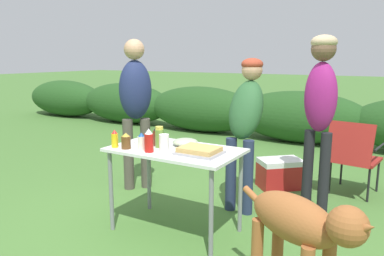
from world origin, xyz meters
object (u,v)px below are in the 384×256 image
at_px(plate_stack, 145,142).
at_px(mixing_bowl, 185,142).
at_px(beer_bottle, 126,141).
at_px(dog, 300,228).
at_px(mayo_bottle, 142,142).
at_px(standing_person_in_red_jacket, 320,101).
at_px(paper_cup_stack, 164,143).
at_px(camp_chair_green_behind_table, 353,154).
at_px(cooler_box, 280,173).
at_px(folding_table, 175,157).
at_px(standing_person_in_navy_coat, 136,100).
at_px(ketchup_bottle, 149,141).
at_px(bbq_sauce_bottle, 156,136).
at_px(food_tray, 199,151).
at_px(mustard_bottle, 115,139).
at_px(standing_person_with_beanie, 246,116).
at_px(relish_jar, 159,137).

height_order(plate_stack, mixing_bowl, mixing_bowl).
distance_m(plate_stack, beer_bottle, 0.26).
bearing_deg(dog, mayo_bottle, -76.24).
bearing_deg(standing_person_in_red_jacket, paper_cup_stack, -112.74).
height_order(camp_chair_green_behind_table, cooler_box, camp_chair_green_behind_table).
distance_m(folding_table, plate_stack, 0.36).
relative_size(paper_cup_stack, beer_bottle, 1.08).
relative_size(standing_person_in_navy_coat, dog, 1.93).
bearing_deg(ketchup_bottle, mixing_bowl, 68.80).
distance_m(ketchup_bottle, bbq_sauce_bottle, 0.23).
xyz_separation_m(ketchup_bottle, cooler_box, (0.57, 1.74, -0.66)).
xyz_separation_m(food_tray, mustard_bottle, (-0.73, -0.17, 0.05)).
bearing_deg(camp_chair_green_behind_table, food_tray, -110.03).
height_order(plate_stack, beer_bottle, beer_bottle).
bearing_deg(standing_person_in_red_jacket, mustard_bottle, -121.81).
relative_size(bbq_sauce_bottle, standing_person_with_beanie, 0.11).
xyz_separation_m(bbq_sauce_bottle, standing_person_in_navy_coat, (-0.78, 0.68, 0.20)).
relative_size(paper_cup_stack, standing_person_with_beanie, 0.10).
distance_m(mayo_bottle, dog, 1.48).
distance_m(folding_table, camp_chair_green_behind_table, 2.08).
distance_m(ketchup_bottle, mustard_bottle, 0.35).
relative_size(food_tray, cooler_box, 0.60).
bearing_deg(dog, relish_jar, -83.14).
relative_size(mayo_bottle, standing_person_in_navy_coat, 0.09).
distance_m(plate_stack, standing_person_in_navy_coat, 0.95).
bearing_deg(mayo_bottle, relish_jar, 68.15).
height_order(mixing_bowl, cooler_box, mixing_bowl).
bearing_deg(relish_jar, camp_chair_green_behind_table, 52.19).
relative_size(plate_stack, ketchup_bottle, 1.08).
bearing_deg(camp_chair_green_behind_table, bbq_sauce_bottle, -121.61).
distance_m(folding_table, standing_person_in_navy_coat, 1.25).
height_order(plate_stack, standing_person_in_red_jacket, standing_person_in_red_jacket).
xyz_separation_m(ketchup_bottle, dog, (1.33, -0.35, -0.29)).
xyz_separation_m(standing_person_in_red_jacket, dog, (0.26, -1.58, -0.55)).
height_order(folding_table, mixing_bowl, mixing_bowl).
xyz_separation_m(plate_stack, ketchup_bottle, (0.23, -0.24, 0.08)).
relative_size(mixing_bowl, relish_jar, 1.22).
bearing_deg(beer_bottle, dog, -12.48).
bearing_deg(food_tray, camp_chair_green_behind_table, 61.90).
distance_m(standing_person_in_red_jacket, cooler_box, 1.17).
height_order(paper_cup_stack, standing_person_in_navy_coat, standing_person_in_navy_coat).
height_order(folding_table, cooler_box, folding_table).
height_order(food_tray, mixing_bowl, mixing_bowl).
bearing_deg(plate_stack, paper_cup_stack, -28.48).
relative_size(mayo_bottle, dog, 0.17).
xyz_separation_m(beer_bottle, camp_chair_green_behind_table, (1.55, 1.90, -0.34)).
xyz_separation_m(mixing_bowl, ketchup_bottle, (-0.13, -0.34, 0.06)).
height_order(standing_person_in_navy_coat, camp_chair_green_behind_table, standing_person_in_navy_coat).
height_order(paper_cup_stack, camp_chair_green_behind_table, paper_cup_stack).
relative_size(mixing_bowl, beer_bottle, 1.63).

